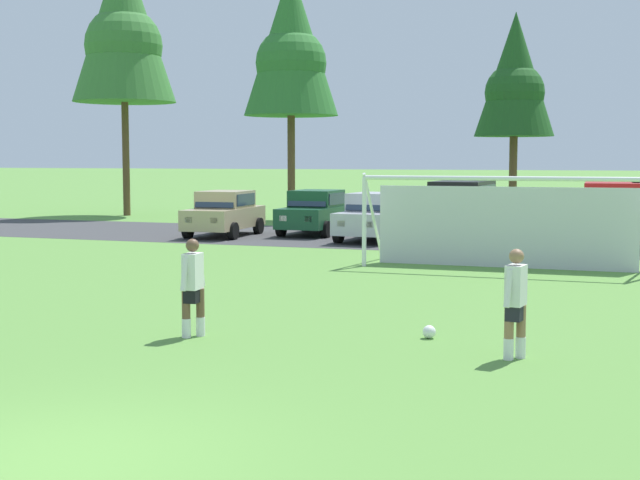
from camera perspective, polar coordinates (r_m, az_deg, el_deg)
name	(u,v)px	position (r m, az deg, el deg)	size (l,w,h in m)	color
ground_plane	(414,273)	(22.80, 6.11, -2.16)	(400.00, 400.00, 0.00)	#598C3D
parking_lot_strip	(475,241)	(31.92, 10.00, -0.06)	(52.00, 8.40, 0.01)	#3D3D3F
soccer_ball	(429,332)	(14.66, 7.11, -5.94)	(0.22, 0.22, 0.22)	white
soccer_goal	(503,221)	(24.08, 11.81, 1.24)	(7.44, 1.99, 2.57)	white
player_striker_near	(515,304)	(13.28, 12.57, -4.07)	(0.30, 0.72, 1.64)	#936B4C
player_winger_left	(193,288)	(14.71, -8.25, -3.09)	(0.30, 0.74, 1.64)	brown
parked_car_slot_far_left	(224,213)	(33.62, -6.22, 1.75)	(2.19, 4.28, 1.72)	tan
parked_car_slot_left	(316,212)	(34.18, -0.29, 1.83)	(2.06, 4.21, 1.72)	#194C2D
parked_car_slot_center_left	(375,216)	(31.59, 3.61, 1.54)	(2.21, 4.29, 1.72)	#B2B2BC
parked_car_slot_center	(461,211)	(31.41, 9.16, 1.89)	(2.33, 4.70, 2.16)	black
parked_car_slot_center_right	(612,214)	(30.83, 18.41, 1.62)	(2.23, 4.65, 2.16)	red
tree_left_edge	(123,27)	(47.01, -12.65, 13.36)	(5.24, 5.24, 13.98)	brown
tree_mid_left	(291,46)	(42.26, -1.90, 12.45)	(4.47, 4.47, 11.92)	brown
tree_center_back	(515,79)	(40.81, 12.53, 10.18)	(3.55, 3.55, 9.46)	brown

